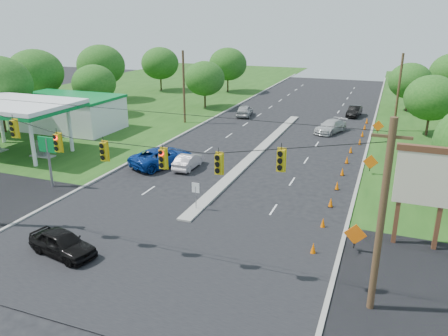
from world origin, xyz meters
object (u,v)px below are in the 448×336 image
at_px(black_sedan, 62,243).
at_px(blue_pickup, 162,157).
at_px(gas_station, 60,111).
at_px(pylon_sign, 429,182).
at_px(white_sedan, 188,161).

bearing_deg(black_sedan, blue_pickup, 19.87).
bearing_deg(gas_station, black_sedan, -49.54).
relative_size(gas_station, pylon_sign, 3.22).
height_order(pylon_sign, blue_pickup, pylon_sign).
bearing_deg(pylon_sign, black_sedan, -156.05).
relative_size(black_sedan, blue_pickup, 0.71).
relative_size(pylon_sign, blue_pickup, 1.01).
relative_size(gas_station, blue_pickup, 3.23).
relative_size(pylon_sign, black_sedan, 1.42).
bearing_deg(gas_station, blue_pickup, -20.94).
relative_size(black_sedan, white_sedan, 1.08).
height_order(black_sedan, blue_pickup, blue_pickup).
bearing_deg(blue_pickup, pylon_sign, -175.44).
relative_size(gas_station, black_sedan, 4.57).
bearing_deg(blue_pickup, white_sedan, -151.16).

